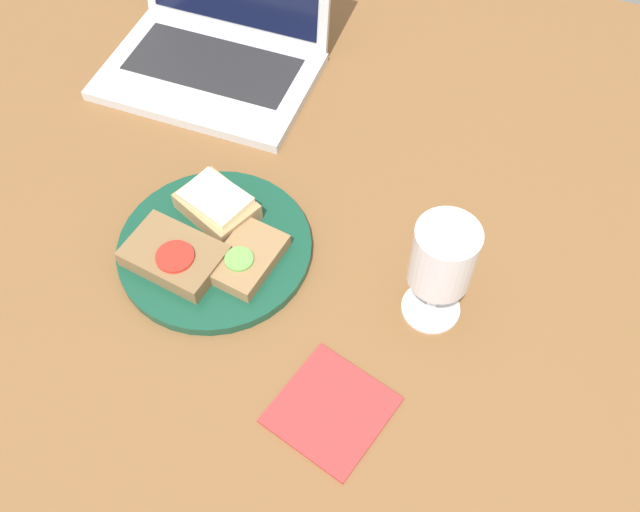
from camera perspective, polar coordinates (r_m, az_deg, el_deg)
wooden_table at (r=88.96cm, az=-1.73°, el=-2.21°), size 140.00×140.00×3.00cm
plate at (r=90.23cm, az=-8.41°, el=0.64°), size 24.30×24.30×1.37cm
sandwich_with_cheese at (r=91.43cm, az=-8.26°, el=4.09°), size 11.49×10.04×3.47cm
sandwich_with_tomato at (r=88.02cm, az=-11.56°, el=0.03°), size 12.67×9.48×2.84cm
sandwich_with_cucumber at (r=86.79cm, az=-5.86°, el=-0.16°), size 7.95×10.74×2.28cm
wine_glass at (r=77.78cm, az=9.77°, el=-0.36°), size 7.10×7.10×15.22cm
laptop at (r=112.05cm, az=-8.23°, el=17.02°), size 31.01×24.11×22.60cm
napkin at (r=79.39cm, az=0.90°, el=-12.20°), size 14.16×14.31×0.40cm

